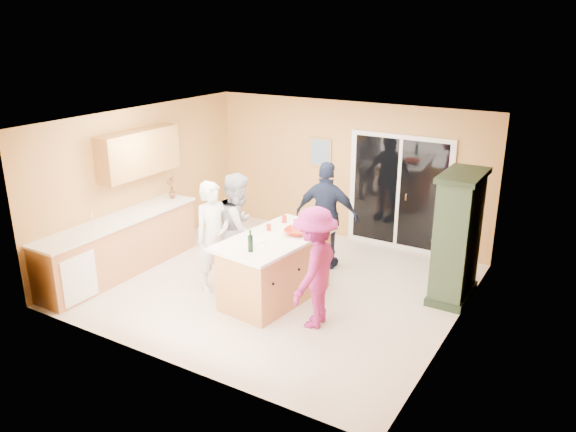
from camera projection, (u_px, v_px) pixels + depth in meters
The scene contains 22 objects.
floor at pixel (277, 285), 8.89m from camera, with size 5.50×5.50×0.00m, color beige.
ceiling at pixel (275, 121), 8.04m from camera, with size 5.50×5.00×0.10m, color silver.
wall_back at pixel (347, 171), 10.50m from camera, with size 5.50×0.10×2.60m, color #F0A963.
wall_front at pixel (161, 265), 6.44m from camera, with size 5.50×0.10×2.60m, color #F0A963.
wall_left at pixel (143, 182), 9.80m from camera, with size 0.10×5.00×2.60m, color #F0A963.
wall_right at pixel (459, 241), 7.14m from camera, with size 0.10×5.00×2.60m, color #F0A963.
left_cabinet_run at pixel (114, 249), 9.07m from camera, with size 0.65×3.05×1.24m.
upper_cabinets at pixel (139, 153), 9.36m from camera, with size 0.35×1.60×0.75m, color #BB7748.
sliding_door at pixel (399, 193), 10.04m from camera, with size 1.90×0.07×2.10m.
framed_picture at pixel (320, 152), 10.65m from camera, with size 0.46×0.04×0.56m.
kitchen_island at pixel (275, 270), 8.32m from camera, with size 1.23×1.98×0.98m.
green_hutch at pixel (457, 238), 8.20m from camera, with size 0.56×1.06×1.94m.
woman_white at pixel (214, 236), 8.51m from camera, with size 0.63×0.41×1.72m, color silver.
woman_grey at pixel (239, 228), 8.77m from camera, with size 0.86×0.67×1.77m, color #9E9EA0.
woman_navy at pixel (327, 216), 9.27m from camera, with size 1.07×0.44×1.82m, color #1B243C.
woman_magenta at pixel (315, 268), 7.47m from camera, with size 1.09×0.62×1.68m, color #9A2167.
serving_bowl at pixel (296, 232), 8.24m from camera, with size 0.35×0.35×0.08m, color #B42A14.
tulip_vase at pixel (172, 187), 10.02m from camera, with size 0.22×0.15×0.41m, color red.
tumbler_near at pixel (269, 227), 8.39m from camera, with size 0.07×0.07×0.10m, color #B42A14.
tumbler_far at pixel (284, 219), 8.72m from camera, with size 0.08×0.08×0.12m, color #B42A14.
wine_bottle at pixel (250, 243), 7.60m from camera, with size 0.07×0.07×0.31m.
white_plate at pixel (257, 241), 7.98m from camera, with size 0.23×0.23×0.02m, color white.
Camera 1 is at (4.28, -6.82, 3.94)m, focal length 35.00 mm.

